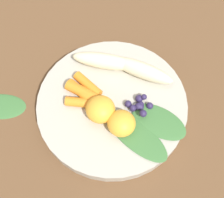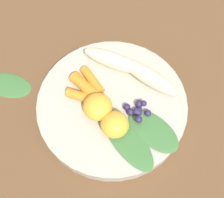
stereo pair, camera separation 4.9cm
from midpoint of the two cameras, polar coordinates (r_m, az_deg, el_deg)
name	(u,v)px [view 2 (the right image)]	position (r m, az deg, el deg)	size (l,w,h in m)	color
ground_plane	(112,108)	(0.52, 2.66, -2.14)	(2.40, 2.40, 0.00)	brown
bowl	(112,105)	(0.51, 2.73, -1.49)	(0.27, 0.27, 0.03)	#B2AD9E
banana_peeled_left	(113,60)	(0.52, 2.98, 7.64)	(0.12, 0.03, 0.03)	beige
banana_peeled_right	(148,76)	(0.51, 10.16, 4.31)	(0.12, 0.03, 0.03)	beige
orange_segment_near	(115,124)	(0.46, 3.59, -5.53)	(0.05, 0.05, 0.04)	#F4A833
orange_segment_far	(98,107)	(0.47, -0.02, -1.86)	(0.05, 0.05, 0.04)	#F4A833
carrot_front	(92,80)	(0.50, -1.34, 3.57)	(0.02, 0.02, 0.06)	orange
carrot_mid_left	(86,84)	(0.50, -2.59, 2.77)	(0.02, 0.02, 0.06)	orange
carrot_mid_right	(82,87)	(0.50, -3.37, 2.13)	(0.02, 0.02, 0.05)	orange
carrot_rear	(80,96)	(0.49, -3.79, 0.36)	(0.02, 0.02, 0.05)	orange
blueberry_pile	(137,111)	(0.48, 7.97, -2.67)	(0.05, 0.04, 0.02)	#2D234C
kale_leaf_left	(127,139)	(0.47, 6.10, -8.54)	(0.13, 0.05, 0.01)	#3D7038
kale_leaf_right	(153,131)	(0.48, 11.30, -6.66)	(0.10, 0.05, 0.01)	#3D7038
kale_leaf_stray	(8,85)	(0.57, -18.30, 2.57)	(0.10, 0.05, 0.01)	#3D7038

